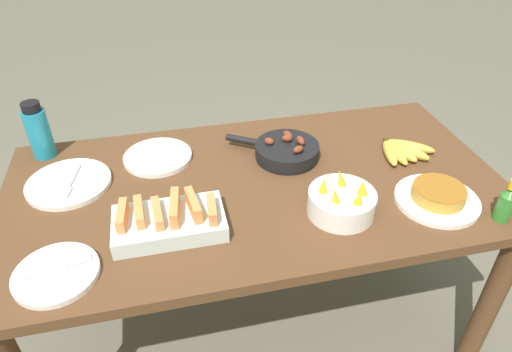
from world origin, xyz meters
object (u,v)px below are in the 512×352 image
object	(u,v)px
empty_plate_far_left	(56,274)
fruit_bowl_mango	(342,202)
melon_tray	(169,221)
water_bottle	(39,131)
hot_sauce_bottle	(506,203)
empty_plate_near_front	(69,183)
empty_plate_far_right	(158,157)
frittata_plate_center	(438,197)
skillet	(286,151)
banana_bunch	(401,150)

from	to	relation	value
empty_plate_far_left	fruit_bowl_mango	bearing A→B (deg)	5.27
melon_tray	water_bottle	size ratio (longest dim) A/B	1.52
fruit_bowl_mango	hot_sauce_bottle	world-z (taller)	hot_sauce_bottle
empty_plate_near_front	empty_plate_far_right	world-z (taller)	same
fruit_bowl_mango	water_bottle	distance (m)	1.03
fruit_bowl_mango	frittata_plate_center	bearing A→B (deg)	-3.82
skillet	hot_sauce_bottle	world-z (taller)	hot_sauce_bottle
water_bottle	fruit_bowl_mango	bearing A→B (deg)	-30.36
hot_sauce_bottle	skillet	bearing A→B (deg)	139.09
empty_plate_far_left	empty_plate_far_right	size ratio (longest dim) A/B	0.91
empty_plate_far_right	hot_sauce_bottle	world-z (taller)	hot_sauce_bottle
empty_plate_far_right	hot_sauce_bottle	distance (m)	1.09
banana_bunch	melon_tray	xyz separation A→B (m)	(-0.81, -0.21, 0.02)
banana_bunch	hot_sauce_bottle	bearing A→B (deg)	-71.96
skillet	empty_plate_far_right	bearing A→B (deg)	20.68
banana_bunch	hot_sauce_bottle	world-z (taller)	hot_sauce_bottle
banana_bunch	empty_plate_near_front	distance (m)	1.11
skillet	empty_plate_far_left	world-z (taller)	skillet
hot_sauce_bottle	water_bottle	bearing A→B (deg)	153.90
water_bottle	empty_plate_far_right	bearing A→B (deg)	-16.50
empty_plate_near_front	fruit_bowl_mango	xyz separation A→B (m)	(0.79, -0.32, 0.03)
banana_bunch	frittata_plate_center	distance (m)	0.27
frittata_plate_center	fruit_bowl_mango	distance (m)	0.30
water_bottle	skillet	bearing A→B (deg)	-14.04
skillet	water_bottle	xyz separation A→B (m)	(-0.81, 0.20, 0.07)
skillet	empty_plate_far_left	size ratio (longest dim) A/B	1.45
water_bottle	hot_sauce_bottle	bearing A→B (deg)	-26.10
empty_plate_near_front	fruit_bowl_mango	size ratio (longest dim) A/B	1.34
empty_plate_near_front	empty_plate_far_right	size ratio (longest dim) A/B	1.13
melon_tray	empty_plate_far_right	world-z (taller)	melon_tray
empty_plate_far_right	water_bottle	bearing A→B (deg)	163.50
banana_bunch	hot_sauce_bottle	distance (m)	0.40
empty_plate_far_right	water_bottle	xyz separation A→B (m)	(-0.38, 0.11, 0.09)
empty_plate_far_right	hot_sauce_bottle	bearing A→B (deg)	-29.58
empty_plate_far_right	melon_tray	bearing A→B (deg)	-87.78
melon_tray	empty_plate_near_front	xyz separation A→B (m)	(-0.30, 0.28, -0.03)
empty_plate_far_left	empty_plate_far_right	world-z (taller)	same
banana_bunch	fruit_bowl_mango	size ratio (longest dim) A/B	1.04
skillet	frittata_plate_center	bearing A→B (deg)	170.71
frittata_plate_center	empty_plate_far_right	size ratio (longest dim) A/B	1.08
skillet	fruit_bowl_mango	distance (m)	0.33
melon_tray	fruit_bowl_mango	bearing A→B (deg)	-4.10
water_bottle	empty_plate_far_left	bearing A→B (deg)	-79.98
hot_sauce_bottle	melon_tray	bearing A→B (deg)	169.93
hot_sauce_bottle	empty_plate_near_front	bearing A→B (deg)	160.01
empty_plate_far_left	water_bottle	xyz separation A→B (m)	(-0.10, 0.59, 0.09)
empty_plate_near_front	empty_plate_far_left	size ratio (longest dim) A/B	1.24
fruit_bowl_mango	hot_sauce_bottle	bearing A→B (deg)	-16.50
empty_plate_far_left	hot_sauce_bottle	bearing A→B (deg)	-2.72
empty_plate_far_left	skillet	bearing A→B (deg)	28.86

